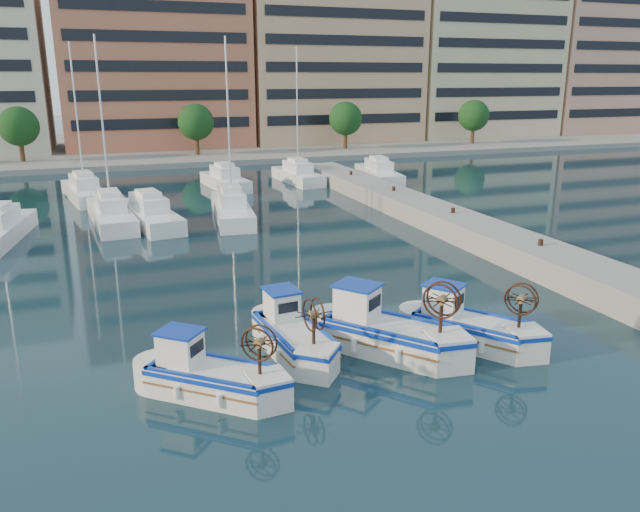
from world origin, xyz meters
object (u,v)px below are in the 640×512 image
Objects in this scene: fishing_boat_c at (385,331)px; fishing_boat_d at (468,325)px; fishing_boat_a at (209,375)px; fishing_boat_b at (292,334)px.

fishing_boat_d is (3.03, -0.36, -0.08)m from fishing_boat_c.
fishing_boat_a is at bearing 150.60° from fishing_boat_c.
fishing_boat_b is 3.13m from fishing_boat_c.
fishing_boat_b is 0.90× the size of fishing_boat_c.
fishing_boat_c reaches higher than fishing_boat_d.
fishing_boat_c is 3.06m from fishing_boat_d.
fishing_boat_d is (5.99, -1.39, 0.02)m from fishing_boat_b.
fishing_boat_a is at bearing -153.34° from fishing_boat_b.
fishing_boat_b is 0.98× the size of fishing_boat_d.
fishing_boat_b is at bearing -17.67° from fishing_boat_a.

